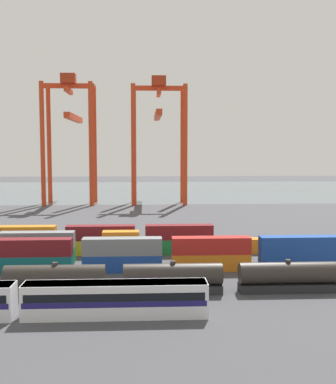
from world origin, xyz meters
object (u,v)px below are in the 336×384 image
(freight_tank_row, at_px, (114,279))
(gantry_crane_west, at_px, (70,127))
(gantry_crane_central, at_px, (159,127))
(shipping_container_1, at_px, (32,264))
(shipping_container_7, at_px, (298,261))
(passenger_train, at_px, (18,299))

(freight_tank_row, height_order, gantry_crane_west, gantry_crane_west)
(gantry_crane_central, bearing_deg, freight_tank_row, -94.88)
(shipping_container_1, bearing_deg, gantry_crane_west, 94.91)
(shipping_container_1, bearing_deg, freight_tank_row, -40.98)
(shipping_container_7, height_order, gantry_crane_west, gantry_crane_west)
(freight_tank_row, bearing_deg, shipping_container_7, 22.31)
(gantry_crane_west, relative_size, gantry_crane_central, 1.01)
(passenger_train, relative_size, freight_tank_row, 0.72)
(shipping_container_7, distance_m, gantry_crane_central, 98.71)
(passenger_train, height_order, shipping_container_7, passenger_train)
(freight_tank_row, relative_size, gantry_crane_central, 1.35)
(shipping_container_7, height_order, gantry_crane_central, gantry_crane_central)
(shipping_container_7, relative_size, gantry_crane_west, 0.28)
(passenger_train, height_order, shipping_container_1, passenger_train)
(passenger_train, distance_m, gantry_crane_west, 116.37)
(freight_tank_row, distance_m, gantry_crane_west, 109.72)
(shipping_container_7, bearing_deg, gantry_crane_west, 117.67)
(shipping_container_7, bearing_deg, shipping_container_1, 180.00)
(shipping_container_1, distance_m, gantry_crane_central, 99.38)
(passenger_train, distance_m, shipping_container_1, 20.09)
(shipping_container_1, xyz_separation_m, gantry_crane_west, (-8.03, 93.49, 24.88))
(shipping_container_7, xyz_separation_m, gantry_crane_west, (-49.01, 93.49, 24.88))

